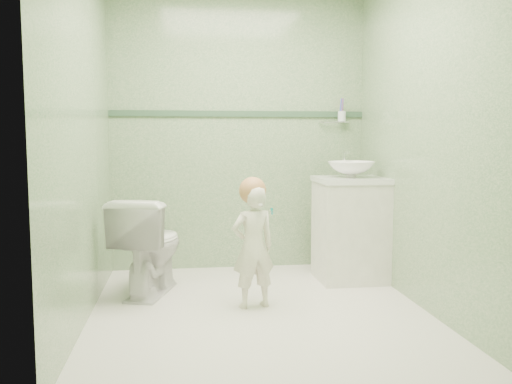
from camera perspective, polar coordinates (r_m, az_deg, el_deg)
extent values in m
plane|color=silver|center=(3.72, 0.32, -12.27)|extent=(2.50, 2.50, 0.00)
cube|color=gray|center=(4.78, -1.79, 6.35)|extent=(2.20, 0.04, 2.40)
cube|color=gray|center=(2.31, 4.74, 6.89)|extent=(2.20, 0.04, 2.40)
cube|color=gray|center=(3.56, -17.62, 6.26)|extent=(0.04, 2.50, 2.40)
cube|color=gray|center=(3.85, 16.85, 6.23)|extent=(0.04, 2.50, 2.40)
cube|color=#35543C|center=(4.77, -1.78, 8.15)|extent=(2.20, 0.02, 0.05)
cube|color=silver|center=(4.48, 9.77, -3.99)|extent=(0.52, 0.50, 0.80)
cube|color=white|center=(4.43, 9.86, 1.25)|extent=(0.54, 0.52, 0.04)
imported|color=white|center=(4.42, 9.88, 2.34)|extent=(0.37, 0.37, 0.13)
cylinder|color=silver|center=(4.61, 9.14, 3.18)|extent=(0.03, 0.03, 0.18)
cylinder|color=silver|center=(4.56, 9.34, 4.16)|extent=(0.02, 0.12, 0.02)
cylinder|color=silver|center=(4.89, 8.18, 7.21)|extent=(0.26, 0.02, 0.02)
cylinder|color=silver|center=(4.89, 8.93, 7.79)|extent=(0.07, 0.07, 0.09)
cylinder|color=#CE3E3F|center=(4.90, 9.01, 8.60)|extent=(0.01, 0.01, 0.17)
cylinder|color=#CE3E3F|center=(4.89, 8.97, 8.61)|extent=(0.01, 0.01, 0.17)
cylinder|color=#4947E2|center=(4.89, 8.79, 8.62)|extent=(0.01, 0.01, 0.17)
cylinder|color=#6744A5|center=(4.88, 8.97, 8.61)|extent=(0.01, 0.01, 0.17)
imported|color=white|center=(4.11, -11.04, -5.47)|extent=(0.59, 0.79, 0.72)
imported|color=beige|center=(3.70, -0.30, -5.75)|extent=(0.34, 0.27, 0.83)
sphere|color=#BA7D4B|center=(3.67, -0.35, 0.15)|extent=(0.18, 0.18, 0.18)
cylinder|color=#09807E|center=(3.57, 1.67, -2.03)|extent=(0.04, 0.14, 0.06)
cube|color=white|center=(3.58, 0.47, -1.35)|extent=(0.03, 0.03, 0.02)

